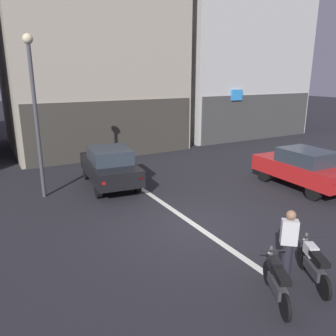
{
  "coord_description": "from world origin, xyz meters",
  "views": [
    {
      "loc": [
        -5.39,
        -7.77,
        4.55
      ],
      "look_at": [
        0.07,
        2.0,
        1.4
      ],
      "focal_mm": 35.49,
      "sensor_mm": 36.0,
      "label": 1
    }
  ],
  "objects": [
    {
      "name": "ground_plane",
      "position": [
        0.0,
        0.0,
        0.0
      ],
      "size": [
        120.0,
        120.0,
        0.0
      ],
      "primitive_type": "plane",
      "color": "#232328"
    },
    {
      "name": "lane_centre_line",
      "position": [
        0.0,
        6.0,
        0.0
      ],
      "size": [
        0.2,
        18.0,
        0.01
      ],
      "primitive_type": "cube",
      "color": "silver",
      "rests_on": "ground"
    },
    {
      "name": "building_mid_block",
      "position": [
        0.98,
        14.3,
        7.16
      ],
      "size": [
        9.97,
        9.4,
        14.35
      ],
      "color": "#B2A893",
      "rests_on": "ground"
    },
    {
      "name": "car_black_crossing_near",
      "position": [
        -0.99,
        5.14,
        0.89
      ],
      "size": [
        2.17,
        4.26,
        1.64
      ],
      "color": "black",
      "rests_on": "ground"
    },
    {
      "name": "car_red_parked_kerbside",
      "position": [
        5.88,
        1.0,
        0.89
      ],
      "size": [
        1.91,
        4.16,
        1.64
      ],
      "color": "black",
      "rests_on": "ground"
    },
    {
      "name": "car_silver_down_street",
      "position": [
        1.44,
        13.01,
        0.89
      ],
      "size": [
        2.1,
        4.24,
        1.64
      ],
      "color": "black",
      "rests_on": "ground"
    },
    {
      "name": "street_lamp",
      "position": [
        -3.68,
        5.11,
        3.66
      ],
      "size": [
        0.36,
        0.36,
        5.91
      ],
      "color": "#47474C",
      "rests_on": "ground"
    },
    {
      "name": "motorcycle_black_row_leftmost",
      "position": [
        -0.52,
        -3.65,
        0.46
      ],
      "size": [
        0.87,
        1.49,
        0.98
      ],
      "color": "black",
      "rests_on": "ground"
    },
    {
      "name": "motorcycle_white_row_left_mid",
      "position": [
        0.67,
        -3.61,
        0.46
      ],
      "size": [
        0.85,
        1.51,
        0.98
      ],
      "color": "black",
      "rests_on": "ground"
    },
    {
      "name": "person_by_motorcycles",
      "position": [
        0.29,
        -3.19,
        0.86
      ],
      "size": [
        0.42,
        0.4,
        1.67
      ],
      "color": "#23232D",
      "rests_on": "ground"
    }
  ]
}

